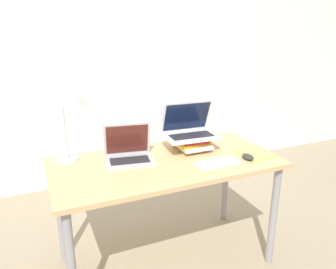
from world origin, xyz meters
The scene contains 9 objects.
wall_back centered at (0.00, 1.87, 1.35)m, with size 8.00×0.05×2.70m.
desk centered at (0.00, 0.36, 0.69)m, with size 1.47×0.72×0.78m.
laptop_left centered at (-0.22, 0.47, 0.83)m, with size 0.34×0.28×0.24m.
book_stack centered at (0.25, 0.49, 0.83)m, with size 0.24×0.25×0.10m.
laptop_on_books centered at (0.23, 0.50, 0.93)m, with size 0.38×0.27×0.25m.
wireless_keyboard centered at (0.28, 0.19, 0.79)m, with size 0.28×0.12×0.01m.
mouse centered at (0.51, 0.17, 0.80)m, with size 0.06×0.10×0.04m.
notepad centered at (0.61, 0.25, 0.78)m, with size 0.21×0.25×0.01m.
desk_lamp centered at (-0.52, 0.59, 1.15)m, with size 0.23×0.20×0.51m.
Camera 1 is at (-0.77, -1.46, 1.61)m, focal length 35.00 mm.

